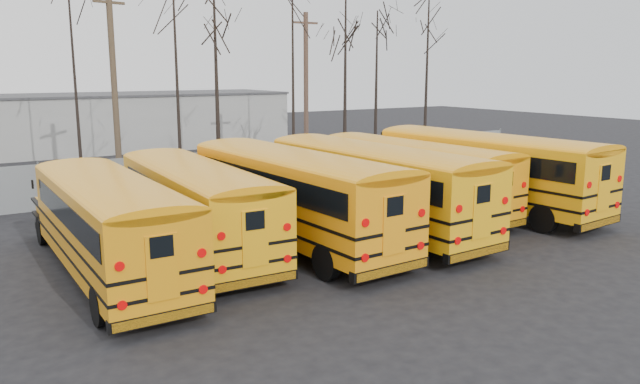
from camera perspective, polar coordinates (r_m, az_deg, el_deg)
ground at (r=20.88m, az=3.66°, el=-5.31°), size 120.00×120.00×0.00m
fence at (r=30.94m, az=-9.46°, el=1.88°), size 40.00×0.04×2.00m
distant_building at (r=50.27m, az=-16.36°, el=6.26°), size 22.00×8.00×4.00m
bus_a at (r=18.72m, az=-18.84°, el=-2.24°), size 2.49×10.80×3.02m
bus_b at (r=20.57m, az=-11.44°, el=-0.68°), size 2.90×10.89×3.02m
bus_c at (r=21.12m, az=-2.63°, el=0.28°), size 3.22×11.88×3.29m
bus_d at (r=22.81m, az=4.68°, el=1.07°), size 3.19×11.87×3.29m
bus_e at (r=26.01m, az=8.22°, el=1.96°), size 3.14×11.12×3.08m
bus_f at (r=27.11m, az=14.65°, el=2.43°), size 3.81×12.17×3.35m
utility_pole_left at (r=33.16m, az=-18.29°, el=9.06°), size 1.67×0.72×9.76m
utility_pole_right at (r=38.76m, az=-1.29°, el=9.47°), size 1.65×0.29×9.27m
tree_3 at (r=34.62m, az=-21.61°, el=11.03°), size 0.26×0.26×12.58m
tree_4 at (r=32.26m, az=-13.02°, el=11.54°), size 0.26×0.26×12.56m
tree_5 at (r=32.45m, az=-9.44°, el=9.98°), size 0.26×0.26×10.65m
tree_6 at (r=34.45m, az=-2.50°, el=12.06°), size 0.26×0.26×12.91m
tree_7 at (r=39.51m, az=2.32°, el=10.93°), size 0.26×0.26×11.50m
tree_8 at (r=42.71m, az=5.16°, el=9.70°), size 0.26×0.26×9.70m
tree_9 at (r=42.97m, az=9.73°, el=10.63°), size 0.26×0.26×11.25m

